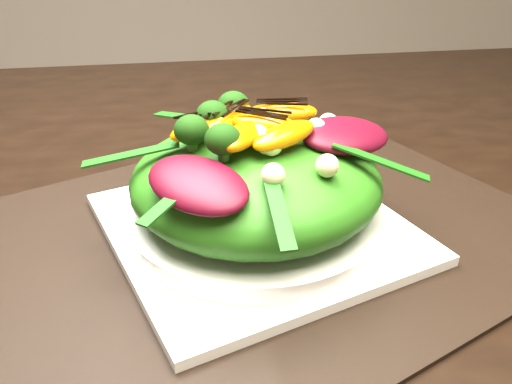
{
  "coord_description": "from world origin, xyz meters",
  "views": [
    {
      "loc": [
        -0.13,
        -0.56,
        1.02
      ],
      "look_at": [
        -0.07,
        -0.15,
        0.8
      ],
      "focal_mm": 38.0,
      "sensor_mm": 36.0,
      "label": 1
    }
  ],
  "objects": [
    {
      "name": "dining_table",
      "position": [
        0.0,
        0.0,
        0.73
      ],
      "size": [
        1.6,
        0.9,
        0.75
      ],
      "primitive_type": "cube",
      "color": "black",
      "rests_on": "floor"
    },
    {
      "name": "placemat",
      "position": [
        -0.07,
        -0.15,
        0.75
      ],
      "size": [
        0.62,
        0.56,
        0.0
      ],
      "primitive_type": "cube",
      "rotation": [
        0.0,
        0.0,
        0.42
      ],
      "color": "black",
      "rests_on": "dining_table"
    },
    {
      "name": "plate_base",
      "position": [
        -0.07,
        -0.15,
        0.76
      ],
      "size": [
        0.31,
        0.31,
        0.01
      ],
      "primitive_type": "cube",
      "rotation": [
        0.0,
        0.0,
        0.33
      ],
      "color": "white",
      "rests_on": "placemat"
    },
    {
      "name": "salad_bowl",
      "position": [
        -0.07,
        -0.15,
        0.77
      ],
      "size": [
        0.24,
        0.24,
        0.02
      ],
      "primitive_type": "cylinder",
      "rotation": [
        0.0,
        0.0,
        0.07
      ],
      "color": "silver",
      "rests_on": "plate_base"
    },
    {
      "name": "lettuce_mound",
      "position": [
        -0.07,
        -0.15,
        0.81
      ],
      "size": [
        0.26,
        0.26,
        0.08
      ],
      "primitive_type": "ellipsoid",
      "rotation": [
        0.0,
        0.0,
        0.25
      ],
      "color": "#2B6713",
      "rests_on": "salad_bowl"
    },
    {
      "name": "radicchio_leaf",
      "position": [
        0.01,
        -0.15,
        0.84
      ],
      "size": [
        0.1,
        0.08,
        0.02
      ],
      "primitive_type": "ellipsoid",
      "rotation": [
        0.0,
        0.0,
        0.35
      ],
      "color": "#400612",
      "rests_on": "lettuce_mound"
    },
    {
      "name": "orange_segment",
      "position": [
        -0.06,
        -0.15,
        0.85
      ],
      "size": [
        0.07,
        0.05,
        0.02
      ],
      "primitive_type": "ellipsoid",
      "rotation": [
        0.0,
        0.0,
        0.4
      ],
      "color": "#D45F03",
      "rests_on": "lettuce_mound"
    },
    {
      "name": "broccoli_floret",
      "position": [
        -0.14,
        -0.13,
        0.86
      ],
      "size": [
        0.05,
        0.05,
        0.04
      ],
      "primitive_type": "sphere",
      "rotation": [
        0.0,
        0.0,
        0.31
      ],
      "color": "black",
      "rests_on": "lettuce_mound"
    },
    {
      "name": "macadamia_nut",
      "position": [
        -0.05,
        -0.19,
        0.85
      ],
      "size": [
        0.02,
        0.02,
        0.02
      ],
      "primitive_type": "sphere",
      "rotation": [
        0.0,
        0.0,
        0.25
      ],
      "color": "#BFB786",
      "rests_on": "lettuce_mound"
    },
    {
      "name": "balsamic_drizzle",
      "position": [
        -0.06,
        -0.15,
        0.86
      ],
      "size": [
        0.04,
        0.02,
        0.0
      ],
      "primitive_type": "cube",
      "rotation": [
        0.0,
        0.0,
        0.4
      ],
      "color": "black",
      "rests_on": "orange_segment"
    }
  ]
}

